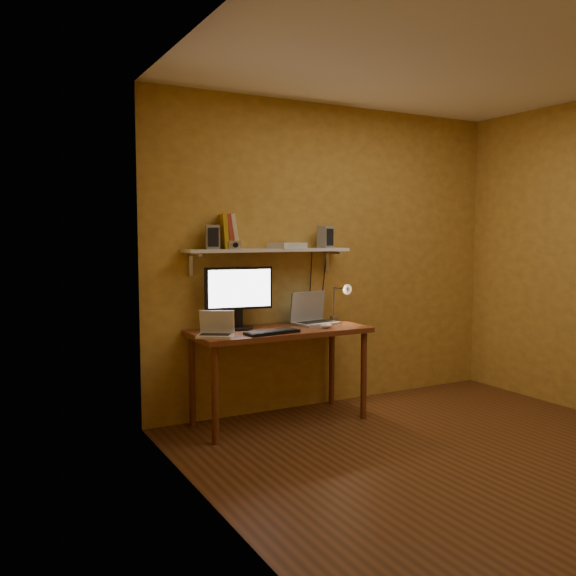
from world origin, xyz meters
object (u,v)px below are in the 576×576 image
wall_shelf (268,251)px  laptop (312,315)px  monitor (239,294)px  mouse (326,326)px  desk_lamp (341,297)px  speaker_left (213,237)px  speaker_right (325,237)px  router (287,245)px  shelf_camera (234,245)px  netbook (216,329)px  keyboard (272,332)px  desk (280,339)px

wall_shelf → laptop: 0.66m
monitor → mouse: (0.63, -0.28, -0.25)m
desk_lamp → speaker_left: bearing=176.6°
speaker_right → router: bearing=165.8°
speaker_right → shelf_camera: size_ratio=1.64×
laptop → desk_lamp: (0.30, 0.01, 0.14)m
laptop → speaker_right: size_ratio=2.12×
desk_lamp → shelf_camera: 1.08m
router → netbook: bearing=-158.3°
mouse → speaker_left: speaker_left is taller
speaker_right → wall_shelf: bearing=164.4°
keyboard → speaker_left: bearing=123.8°
mouse → speaker_left: 1.13m
wall_shelf → speaker_right: bearing=0.1°
desk → mouse: size_ratio=13.19×
desk_lamp → desk: bearing=-169.2°
laptop → keyboard: 0.61m
wall_shelf → mouse: (0.34, -0.34, -0.59)m
monitor → mouse: bearing=-17.0°
keyboard → netbook: bearing=163.8°
speaker_left → shelf_camera: speaker_left is taller
wall_shelf → shelf_camera: (-0.32, -0.06, 0.05)m
desk → keyboard: size_ratio=3.31×
wall_shelf → speaker_right: speaker_right is taller
desk → speaker_left: 0.95m
netbook → mouse: bearing=30.6°
speaker_left → speaker_right: speaker_left is taller
shelf_camera → desk: bearing=-23.1°
keyboard → speaker_left: speaker_left is taller
desk → shelf_camera: shelf_camera is taller
mouse → router: (-0.17, 0.33, 0.63)m
wall_shelf → monitor: 0.44m
keyboard → mouse: size_ratio=3.98×
speaker_right → router: size_ratio=0.65×
wall_shelf → desk_lamp: 0.77m
desk → wall_shelf: wall_shelf is taller
netbook → speaker_right: bearing=48.2°
monitor → keyboard: size_ratio=1.27×
desk_lamp → wall_shelf: bearing=174.1°
netbook → keyboard: netbook is taller
laptop → shelf_camera: shelf_camera is taller
mouse → router: bearing=111.4°
desk → monitor: size_ratio=2.60×
laptop → shelf_camera: (-0.69, 0.02, 0.59)m
mouse → speaker_left: bearing=151.8°
desk → speaker_right: size_ratio=7.67×
wall_shelf → speaker_right: (0.54, 0.00, 0.11)m
keyboard → wall_shelf: bearing=60.9°
monitor → keyboard: 0.43m
mouse → desk_lamp: desk_lamp is taller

